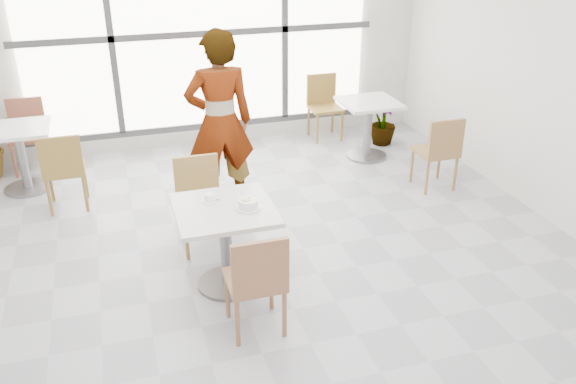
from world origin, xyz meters
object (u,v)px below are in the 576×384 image
object	(u,v)px
oatmeal_bowl	(248,204)
bg_table_right	(368,121)
coffee_cup	(210,198)
bg_chair_left_near	(63,167)
chair_far	(199,196)
person	(220,123)
bg_table_left	(21,150)
main_table	(225,232)
bg_chair_right_near	(440,149)
chair_near	(257,278)
plant_right	(383,121)
bg_chair_right_far	(324,102)
bg_chair_left_far	(28,130)

from	to	relation	value
oatmeal_bowl	bg_table_right	xyz separation A→B (m)	(2.15, 2.40, -0.31)
coffee_cup	bg_chair_left_near	xyz separation A→B (m)	(-1.24, 1.75, -0.28)
chair_far	bg_table_right	size ratio (longest dim) A/B	1.16
person	bg_table_left	size ratio (longest dim) A/B	2.55
main_table	bg_chair_left_near	size ratio (longest dim) A/B	0.92
bg_chair_right_near	chair_near	bearing A→B (deg)	35.91
chair_near	plant_right	distance (m)	4.31
main_table	chair_near	size ratio (longest dim) A/B	0.92
oatmeal_bowl	coffee_cup	world-z (taller)	oatmeal_bowl
chair_near	oatmeal_bowl	xyz separation A→B (m)	(0.09, 0.63, 0.29)
coffee_cup	bg_chair_left_near	bearing A→B (deg)	125.40
oatmeal_bowl	plant_right	bearing A→B (deg)	47.52
chair_near	plant_right	xyz separation A→B (m)	(2.63, 3.40, -0.18)
oatmeal_bowl	plant_right	size ratio (longest dim) A/B	0.33
chair_near	bg_chair_right_near	distance (m)	3.21
bg_chair_right_near	oatmeal_bowl	bearing A→B (deg)	26.64
bg_chair_right_far	plant_right	world-z (taller)	bg_chair_right_far
chair_near	bg_chair_left_far	size ratio (longest dim) A/B	1.00
chair_near	bg_table_left	xyz separation A→B (m)	(-1.90, 3.28, -0.01)
coffee_cup	person	bearing A→B (deg)	74.90
bg_chair_left_far	bg_chair_right_far	size ratio (longest dim) A/B	1.00
bg_chair_left_far	chair_far	bearing A→B (deg)	-55.30
bg_chair_left_near	bg_chair_right_far	xyz separation A→B (m)	(3.39, 1.32, 0.00)
main_table	chair_far	world-z (taller)	chair_far
person	bg_chair_left_near	world-z (taller)	person
main_table	bg_chair_left_near	bearing A→B (deg)	125.15
oatmeal_bowl	person	distance (m)	1.57
chair_far	plant_right	distance (m)	3.41
person	plant_right	distance (m)	2.81
main_table	bg_table_right	distance (m)	3.29
chair_near	coffee_cup	distance (m)	0.91
coffee_cup	bg_chair_right_near	xyz separation A→B (m)	(2.78, 1.04, -0.28)
chair_near	bg_chair_left_near	size ratio (longest dim) A/B	1.00
chair_near	person	distance (m)	2.24
bg_chair_left_near	bg_table_left	bearing A→B (deg)	-55.28
chair_far	bg_chair_right_near	xyz separation A→B (m)	(2.78, 0.41, 0.00)
bg_chair_right_far	plant_right	xyz separation A→B (m)	(0.67, -0.52, -0.18)
bg_table_left	bg_table_right	world-z (taller)	same
main_table	bg_chair_right_far	size ratio (longest dim) A/B	0.92
chair_near	bg_chair_left_near	bearing A→B (deg)	-61.26
chair_near	chair_far	size ratio (longest dim) A/B	1.00
chair_far	bg_chair_left_near	distance (m)	1.67
main_table	bg_chair_right_near	size ratio (longest dim) A/B	0.92
bg_table_left	chair_far	bearing A→B (deg)	-46.35
oatmeal_bowl	bg_chair_left_far	size ratio (longest dim) A/B	0.24
oatmeal_bowl	bg_table_left	size ratio (longest dim) A/B	0.28
bg_table_left	bg_chair_right_far	xyz separation A→B (m)	(3.86, 0.64, 0.01)
bg_chair_right_far	plant_right	size ratio (longest dim) A/B	1.35
plant_right	bg_chair_right_near	bearing A→B (deg)	-91.23
chair_far	bg_table_left	world-z (taller)	chair_far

